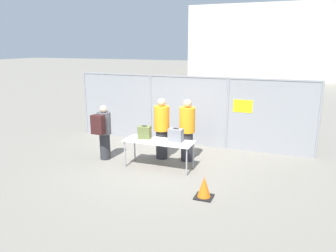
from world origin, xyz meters
TOP-DOWN VIEW (x-y plane):
  - ground_plane at (0.00, 0.00)m, footprint 120.00×120.00m
  - fence_section at (0.01, 2.23)m, footprint 8.17×0.07m
  - inspection_table at (-0.05, -0.14)m, footprint 1.93×0.73m
  - suitcase_olive at (-0.52, -0.06)m, footprint 0.37×0.32m
  - suitcase_grey at (0.40, -0.05)m, footprint 0.40×0.25m
  - traveler_hooded at (-1.82, -0.14)m, footprint 0.40×0.62m
  - security_worker_near at (-0.27, 0.59)m, footprint 0.45×0.45m
  - security_worker_far at (0.49, 0.67)m, footprint 0.45×0.45m
  - utility_trailer at (0.87, 4.24)m, footprint 4.35×2.17m
  - distant_hangar at (0.81, 30.28)m, footprint 15.40×13.05m
  - traffic_cone at (1.60, -1.51)m, footprint 0.40×0.40m

SIDE VIEW (x-z plane):
  - ground_plane at x=0.00m, z-range 0.00..0.00m
  - traffic_cone at x=1.60m, z-range -0.02..0.48m
  - utility_trailer at x=0.87m, z-range 0.07..0.75m
  - inspection_table at x=-0.05m, z-range 0.33..1.09m
  - traveler_hooded at x=-1.82m, z-range 0.08..1.71m
  - suitcase_olive at x=-0.52m, z-range 0.76..1.13m
  - security_worker_near at x=-0.27m, z-range 0.03..1.86m
  - security_worker_far at x=0.49m, z-range 0.03..1.86m
  - suitcase_grey at x=0.40m, z-range 0.76..1.14m
  - fence_section at x=0.01m, z-range 0.05..2.39m
  - distant_hangar at x=0.81m, z-range 0.00..6.99m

